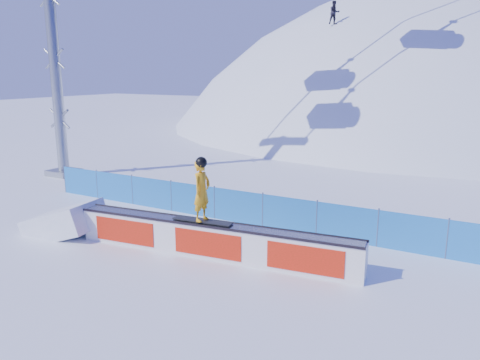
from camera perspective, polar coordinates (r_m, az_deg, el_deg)
The scene contains 6 objects.
ground at distance 12.58m, azimuth -2.39°, elevation -12.20°, with size 160.00×160.00×0.00m, color white.
snow_hill at distance 57.03m, azimuth 20.89°, elevation -12.04°, with size 64.00×64.00×64.00m.
safety_fence at distance 16.11m, azimuth 5.98°, elevation -4.21°, with size 22.05×0.05×1.30m.
rail_box at distance 13.90m, azimuth -3.47°, elevation -7.33°, with size 8.92×1.60×1.07m.
snow_ramp at distance 17.15m, azimuth -20.48°, elevation -6.03°, with size 2.44×1.62×0.91m, color white, non-canonical shape.
snowboarder at distance 13.58m, azimuth -4.68°, elevation -1.24°, with size 1.87×0.67×1.93m.
Camera 1 is at (5.97, -9.68, 5.36)m, focal length 35.00 mm.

